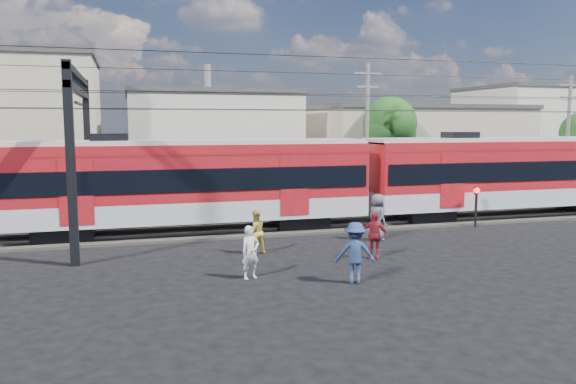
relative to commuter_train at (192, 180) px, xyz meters
name	(u,v)px	position (x,y,z in m)	size (l,w,h in m)	color
ground	(383,270)	(5.44, -8.00, -2.40)	(120.00, 120.00, 0.00)	black
track_bed	(309,226)	(5.44, 0.00, -2.34)	(70.00, 3.40, 0.12)	#2D2823
rail_near	(314,227)	(5.44, -0.75, -2.22)	(70.00, 0.12, 0.12)	#59544C
rail_far	(304,221)	(5.44, 0.75, -2.22)	(70.00, 0.12, 0.12)	#59544C
commuter_train	(192,180)	(0.00, 0.00, 0.00)	(50.30, 3.08, 4.17)	black
catenary	(113,118)	(-3.21, 0.00, 2.73)	(70.00, 9.30, 7.52)	black
building_midwest	(209,140)	(3.44, 19.00, 1.25)	(12.24, 12.24, 7.30)	beige
building_mideast	(412,145)	(19.44, 16.00, 0.75)	(16.32, 10.20, 6.30)	tan
building_east	(526,131)	(33.44, 20.00, 1.75)	(10.20, 10.20, 8.30)	beige
utility_pole_mid	(367,129)	(11.44, 7.00, 2.13)	(1.80, 0.24, 8.50)	slate
utility_pole_east	(568,133)	(25.44, 6.00, 1.88)	(1.80, 0.24, 8.00)	slate
tree_near	(392,127)	(14.62, 10.09, 2.26)	(3.82, 3.64, 6.72)	#382619
pedestrian_a	(250,252)	(0.92, -7.79, -1.55)	(0.62, 0.41, 1.69)	silver
pedestrian_b	(255,232)	(1.83, -4.48, -1.57)	(0.81, 0.63, 1.67)	gold
pedestrian_c	(355,253)	(3.91, -9.16, -1.45)	(1.22, 0.70, 1.90)	navy
pedestrian_d	(374,235)	(5.81, -6.40, -1.55)	(1.00, 0.42, 1.70)	maroon
pedestrian_e	(377,217)	(7.28, -3.48, -1.42)	(0.96, 0.62, 1.96)	#4D4D52
car_silver	(562,186)	(25.04, 5.75, -1.65)	(1.78, 4.41, 1.50)	#B9BBC1
crossing_signal	(476,199)	(13.09, -2.01, -1.06)	(0.28, 0.28, 1.93)	black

